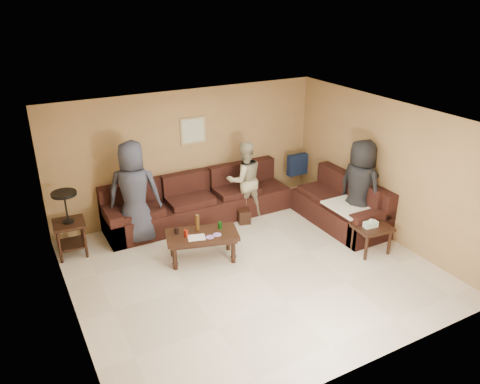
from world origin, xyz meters
The scene contains 10 objects.
room centered at (0.00, 0.00, 1.66)m, with size 5.60×5.50×2.50m.
sectional_sofa centered at (0.81, 1.52, 0.33)m, with size 4.65×2.90×0.97m.
coffee_table centered at (-0.57, 0.67, 0.42)m, with size 1.30×0.90×0.78m.
end_table_left centered at (-2.47, 1.88, 0.61)m, with size 0.55×0.55×1.17m.
side_table_right centered at (2.08, -0.51, 0.43)m, with size 0.65×0.55×0.65m.
waste_bin centered at (0.69, 1.50, 0.14)m, with size 0.23×0.23×0.27m, color black.
wall_art centered at (0.10, 2.48, 1.70)m, with size 0.52×0.04×0.52m.
person_left centered at (-1.33, 1.83, 0.94)m, with size 0.92×0.60×1.88m, color #2E313F.
person_middle centered at (0.87, 1.80, 0.77)m, with size 0.75×0.58×1.54m, color tan.
person_right centered at (2.37, 0.20, 0.90)m, with size 0.88×0.57×1.80m, color black.
Camera 1 is at (-3.27, -5.63, 4.24)m, focal length 35.00 mm.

